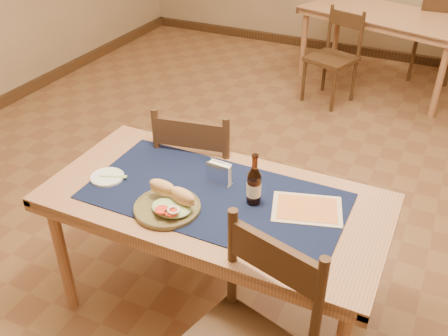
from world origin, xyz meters
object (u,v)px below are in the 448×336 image
at_px(back_table, 387,22).
at_px(chair_main_far, 201,174).
at_px(sandwich_plate, 169,204).
at_px(beer_bottle, 254,185).
at_px(napkin_holder, 219,174).
at_px(main_table, 215,210).

distance_m(back_table, chair_main_far, 3.03).
relative_size(sandwich_plate, beer_bottle, 1.20).
bearing_deg(beer_bottle, back_table, 89.85).
relative_size(sandwich_plate, napkin_holder, 2.34).
bearing_deg(sandwich_plate, back_table, 84.85).
bearing_deg(back_table, sandwich_plate, -95.15).
bearing_deg(sandwich_plate, beer_bottle, 33.82).
distance_m(main_table, sandwich_plate, 0.26).
xyz_separation_m(chair_main_far, sandwich_plate, (0.18, -0.64, 0.28)).
xyz_separation_m(back_table, beer_bottle, (-0.01, -3.41, 0.18)).
bearing_deg(napkin_holder, chair_main_far, 129.50).
xyz_separation_m(chair_main_far, napkin_holder, (0.29, -0.35, 0.30)).
xyz_separation_m(main_table, back_table, (0.19, 3.44, 0.00)).
relative_size(main_table, back_table, 0.89).
distance_m(main_table, napkin_holder, 0.18).
distance_m(back_table, sandwich_plate, 3.64).
bearing_deg(main_table, chair_main_far, 124.85).
height_order(main_table, chair_main_far, chair_main_far).
height_order(main_table, beer_bottle, beer_bottle).
xyz_separation_m(sandwich_plate, napkin_holder, (0.11, 0.29, 0.02)).
relative_size(back_table, napkin_holder, 13.94).
relative_size(chair_main_far, beer_bottle, 3.89).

